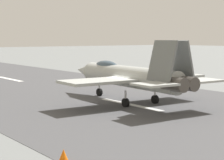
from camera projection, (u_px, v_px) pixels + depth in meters
The scene contains 4 objects.
ground_plane at pixel (124, 103), 35.81m from camera, with size 400.00×400.00×0.00m, color slate.
runway_strip at pixel (124, 103), 35.79m from camera, with size 240.00×26.00×0.02m.
fighter_jet at pixel (128, 76), 36.03m from camera, with size 17.33×13.77×5.62m.
marker_cone_near at pixel (64, 155), 19.22m from camera, with size 0.44×0.44×0.55m, color orange.
Camera 1 is at (-27.79, 21.94, 5.85)m, focal length 64.82 mm.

